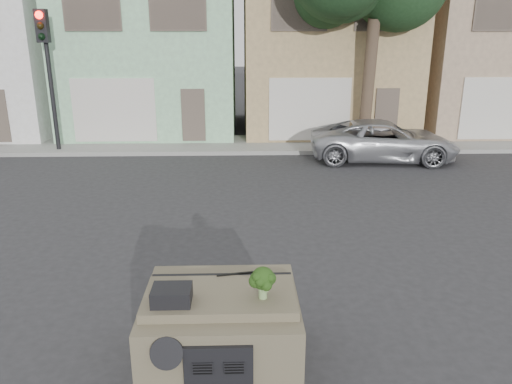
{
  "coord_description": "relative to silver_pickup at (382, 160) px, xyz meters",
  "views": [
    {
      "loc": [
        0.28,
        -8.78,
        4.26
      ],
      "look_at": [
        0.57,
        0.5,
        1.3
      ],
      "focal_mm": 35.0,
      "sensor_mm": 36.0,
      "label": 1
    }
  ],
  "objects": [
    {
      "name": "sidewalk",
      "position": [
        -5.25,
        2.39,
        0.07
      ],
      "size": [
        40.0,
        3.0,
        0.15
      ],
      "primitive_type": "cube",
      "color": "gray",
      "rests_on": "ground"
    },
    {
      "name": "townhouse_mint",
      "position": [
        -8.75,
        6.39,
        3.77
      ],
      "size": [
        7.2,
        8.2,
        7.55
      ],
      "primitive_type": "cube",
      "color": "#9AD3A4",
      "rests_on": "ground"
    },
    {
      "name": "townhouse_tan",
      "position": [
        -1.25,
        6.39,
        3.77
      ],
      "size": [
        7.2,
        8.2,
        7.55
      ],
      "primitive_type": "cube",
      "color": "tan",
      "rests_on": "ground"
    },
    {
      "name": "instrument_hump",
      "position": [
        -5.83,
        -11.46,
        1.22
      ],
      "size": [
        0.48,
        0.38,
        0.2
      ],
      "primitive_type": "cube",
      "color": "black",
      "rests_on": "car_dashboard"
    },
    {
      "name": "broccoli",
      "position": [
        -4.71,
        -11.38,
        1.33
      ],
      "size": [
        0.44,
        0.44,
        0.42
      ],
      "primitive_type": "cube",
      "rotation": [
        0.0,
        0.0,
        5.03
      ],
      "color": "#1C3710",
      "rests_on": "car_dashboard"
    },
    {
      "name": "ground_plane",
      "position": [
        -5.25,
        -8.11,
        0.0
      ],
      "size": [
        120.0,
        120.0,
        0.0
      ],
      "primitive_type": "plane",
      "color": "#303033",
      "rests_on": "ground"
    },
    {
      "name": "wiper_arm",
      "position": [
        -4.97,
        -10.73,
        1.13
      ],
      "size": [
        0.69,
        0.15,
        0.02
      ],
      "primitive_type": "cube",
      "rotation": [
        0.0,
        0.0,
        0.17
      ],
      "color": "black",
      "rests_on": "car_dashboard"
    },
    {
      "name": "townhouse_beige",
      "position": [
        6.25,
        6.39,
        3.77
      ],
      "size": [
        7.2,
        8.2,
        7.55
      ],
      "primitive_type": "cube",
      "color": "tan",
      "rests_on": "ground"
    },
    {
      "name": "traffic_signal",
      "position": [
        -11.75,
        1.39,
        2.55
      ],
      "size": [
        0.4,
        0.4,
        5.1
      ],
      "primitive_type": "cube",
      "color": "black",
      "rests_on": "ground"
    },
    {
      "name": "car_dashboard",
      "position": [
        -5.25,
        -11.11,
        0.56
      ],
      "size": [
        2.0,
        1.8,
        1.12
      ],
      "primitive_type": "cube",
      "color": "brown",
      "rests_on": "ground"
    },
    {
      "name": "silver_pickup",
      "position": [
        0.0,
        0.0,
        0.0
      ],
      "size": [
        5.24,
        2.79,
        1.4
      ],
      "primitive_type": "imported",
      "rotation": [
        0.0,
        0.0,
        1.48
      ],
      "color": "#B1B3B9",
      "rests_on": "ground"
    },
    {
      "name": "tree_near",
      "position": [
        -0.25,
        1.69,
        4.25
      ],
      "size": [
        4.4,
        4.0,
        8.5
      ],
      "primitive_type": "cube",
      "color": "#1B391C",
      "rests_on": "ground"
    }
  ]
}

